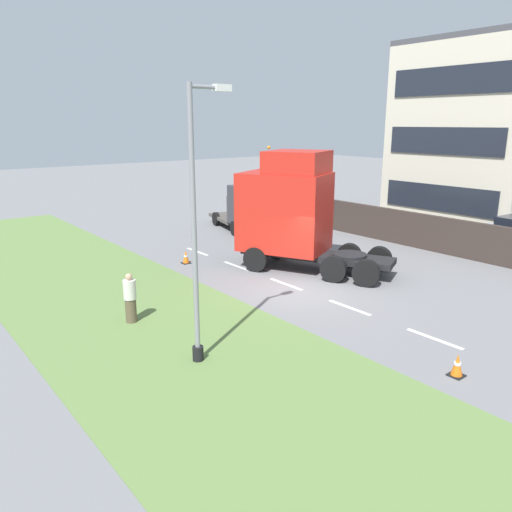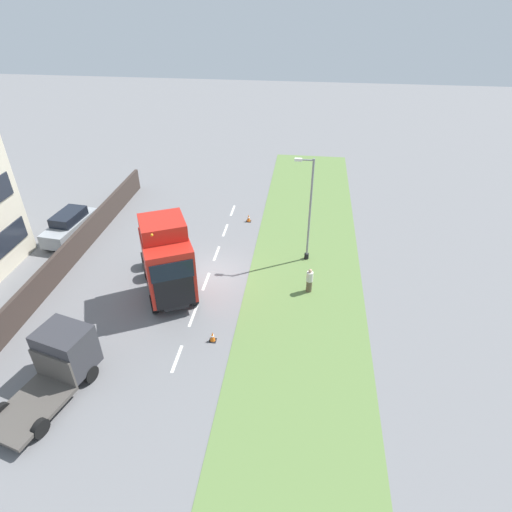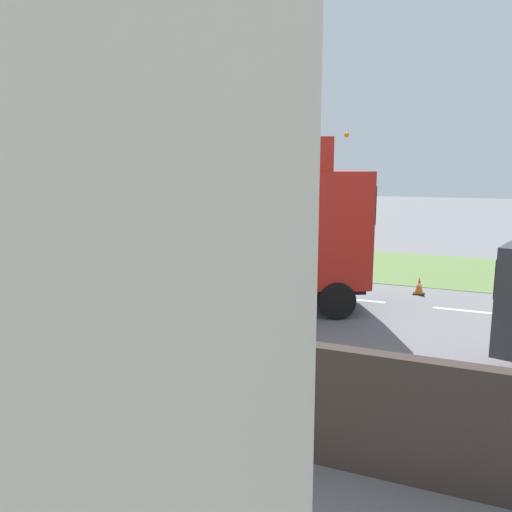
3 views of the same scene
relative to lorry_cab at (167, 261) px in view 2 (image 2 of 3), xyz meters
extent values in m
plane|color=slate|center=(-1.66, -2.54, -2.46)|extent=(120.00, 120.00, 0.00)
cube|color=#607F42|center=(-7.66, -2.54, -2.45)|extent=(7.00, 44.00, 0.01)
cube|color=white|center=(-1.66, -11.24, -2.46)|extent=(0.16, 1.80, 0.00)
cube|color=white|center=(-1.66, -8.04, -2.46)|extent=(0.16, 1.80, 0.00)
cube|color=white|center=(-1.66, -4.84, -2.46)|extent=(0.16, 1.80, 0.00)
cube|color=white|center=(-1.66, -1.64, -2.46)|extent=(0.16, 1.80, 0.00)
cube|color=white|center=(-1.66, 1.56, -2.46)|extent=(0.16, 1.80, 0.00)
cube|color=white|center=(-1.66, 4.76, -2.46)|extent=(0.16, 1.80, 0.00)
cube|color=#382D28|center=(7.34, -2.54, -1.60)|extent=(0.25, 24.00, 1.72)
cube|color=black|center=(0.52, -1.07, -1.79)|extent=(4.01, 6.33, 0.24)
cube|color=red|center=(-0.11, 0.22, -0.05)|extent=(3.75, 4.23, 3.24)
cube|color=black|center=(-0.89, 1.83, -0.77)|extent=(1.91, 0.97, 1.81)
cube|color=black|center=(-0.89, 1.83, 0.66)|extent=(2.02, 1.02, 1.04)
cube|color=red|center=(0.12, -0.25, 2.02)|extent=(3.10, 3.07, 0.90)
sphere|color=orange|center=(0.04, 1.47, 2.54)|extent=(0.14, 0.14, 0.14)
cylinder|color=black|center=(1.15, -2.36, -1.61)|extent=(1.81, 1.81, 0.12)
cylinder|color=black|center=(-1.48, 0.45, -1.94)|extent=(0.74, 1.08, 1.04)
cylinder|color=black|center=(0.56, 1.44, -1.94)|extent=(0.74, 1.08, 1.04)
cylinder|color=black|center=(-0.01, -2.57, -1.94)|extent=(0.74, 1.08, 1.04)
cylinder|color=black|center=(2.02, -1.57, -1.94)|extent=(0.74, 1.08, 1.04)
cylinder|color=black|center=(0.54, -3.71, -1.94)|extent=(0.74, 1.08, 1.04)
cylinder|color=black|center=(2.58, -2.72, -1.94)|extent=(0.74, 1.08, 1.04)
cube|color=#333338|center=(2.87, 6.27, -0.83)|extent=(2.61, 2.28, 2.10)
cube|color=black|center=(2.64, 5.39, -0.41)|extent=(1.91, 0.53, 0.76)
cube|color=#4C4742|center=(3.50, 8.71, -1.97)|extent=(2.99, 3.74, 0.18)
cube|color=#4C4742|center=(3.10, 7.17, -1.14)|extent=(2.19, 0.66, 1.47)
cylinder|color=black|center=(3.87, 6.01, -2.06)|extent=(0.43, 0.83, 0.80)
cylinder|color=black|center=(1.86, 6.53, -2.06)|extent=(0.43, 0.83, 0.80)
cylinder|color=black|center=(4.63, 8.94, -2.06)|extent=(0.43, 0.83, 0.80)
cylinder|color=black|center=(2.63, 9.46, -2.06)|extent=(0.43, 0.83, 0.80)
cube|color=#9EA3A8|center=(9.07, -5.73, -1.70)|extent=(2.16, 4.86, 0.97)
cube|color=black|center=(9.06, -5.85, -0.89)|extent=(1.70, 2.72, 0.65)
cylinder|color=black|center=(8.41, -4.13, -2.14)|extent=(0.26, 0.66, 0.64)
cylinder|color=black|center=(10.03, -4.28, -2.14)|extent=(0.26, 0.66, 0.64)
cylinder|color=black|center=(8.12, -7.18, -2.14)|extent=(0.26, 0.66, 0.64)
cylinder|color=black|center=(9.74, -7.33, -2.14)|extent=(0.26, 0.66, 0.64)
cylinder|color=black|center=(-7.71, -4.97, -2.26)|extent=(0.29, 0.29, 0.40)
cylinder|color=gray|center=(-7.71, -4.97, 1.00)|extent=(0.13, 0.13, 6.92)
cylinder|color=gray|center=(-7.26, -4.97, 4.36)|extent=(0.90, 0.09, 0.09)
cube|color=silver|center=(-6.81, -4.97, 4.36)|extent=(0.44, 0.20, 0.16)
cylinder|color=brown|center=(-7.94, -1.46, -2.07)|extent=(0.34, 0.34, 0.77)
cylinder|color=beige|center=(-7.94, -1.46, -1.39)|extent=(0.39, 0.39, 0.61)
sphere|color=tan|center=(-7.94, -1.46, -0.98)|extent=(0.21, 0.21, 0.21)
cube|color=black|center=(-3.14, 3.32, -2.44)|extent=(0.36, 0.36, 0.03)
cone|color=orange|center=(-3.14, 3.32, -2.15)|extent=(0.28, 0.28, 0.55)
cylinder|color=white|center=(-3.14, 3.32, -2.13)|extent=(0.17, 0.17, 0.07)
cube|color=black|center=(-3.18, -9.61, -2.44)|extent=(0.36, 0.36, 0.03)
cone|color=orange|center=(-3.18, -9.61, -2.15)|extent=(0.28, 0.28, 0.55)
cylinder|color=white|center=(-3.18, -9.61, -2.13)|extent=(0.17, 0.17, 0.07)
camera|label=1|loc=(-13.92, -15.21, 3.56)|focal=35.00mm
camera|label=2|loc=(-7.36, 18.92, 13.22)|focal=30.00mm
camera|label=3|loc=(13.69, 4.52, 1.66)|focal=35.00mm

